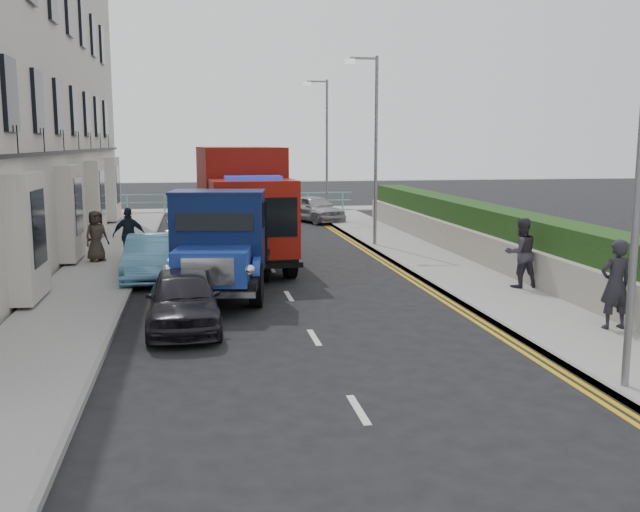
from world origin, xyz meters
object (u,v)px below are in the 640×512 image
at_px(red_lorry, 242,202).
at_px(parked_car_front, 183,299).
at_px(lamp_mid, 373,140).
at_px(lamp_near, 635,136).
at_px(pedestrian_east_near, 615,284).
at_px(lamp_far, 324,141).
at_px(bedford_lorry, 220,250).

distance_m(red_lorry, parked_car_front, 8.38).
bearing_deg(lamp_mid, lamp_near, -90.00).
xyz_separation_m(red_lorry, parked_car_front, (-1.77, -8.08, -1.36)).
height_order(lamp_near, lamp_mid, same).
bearing_deg(pedestrian_east_near, lamp_far, -88.00).
bearing_deg(bedford_lorry, lamp_mid, 62.34).
xyz_separation_m(lamp_far, pedestrian_east_near, (1.92, -22.78, -2.95)).
bearing_deg(pedestrian_east_near, lamp_near, 56.32).
height_order(red_lorry, pedestrian_east_near, red_lorry).
bearing_deg(bedford_lorry, parked_car_front, -98.29).
distance_m(lamp_near, bedford_lorry, 10.35).
height_order(lamp_mid, lamp_far, same).
bearing_deg(lamp_near, lamp_mid, 90.00).
relative_size(lamp_far, bedford_lorry, 1.18).
relative_size(red_lorry, parked_car_front, 1.95).
height_order(bedford_lorry, red_lorry, red_lorry).
xyz_separation_m(bedford_lorry, pedestrian_east_near, (7.83, -4.82, -0.19)).
height_order(lamp_near, lamp_far, same).
xyz_separation_m(lamp_near, red_lorry, (-5.01, 13.30, -2.00)).
bearing_deg(pedestrian_east_near, bedford_lorry, -34.43).
xyz_separation_m(lamp_mid, red_lorry, (-5.01, -2.70, -2.00)).
distance_m(lamp_far, bedford_lorry, 19.11).
height_order(lamp_mid, pedestrian_east_near, lamp_mid).
xyz_separation_m(bedford_lorry, red_lorry, (0.90, 5.26, 0.76)).
relative_size(lamp_far, pedestrian_east_near, 3.77).
distance_m(lamp_near, red_lorry, 14.35).
relative_size(bedford_lorry, red_lorry, 0.81).
xyz_separation_m(lamp_mid, pedestrian_east_near, (1.92, -12.78, -2.95)).
relative_size(lamp_mid, parked_car_front, 1.87).
xyz_separation_m(lamp_far, bedford_lorry, (-5.91, -17.97, -2.76)).
distance_m(parked_car_front, pedestrian_east_near, 8.94).
xyz_separation_m(parked_car_front, pedestrian_east_near, (8.70, -2.00, 0.41)).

